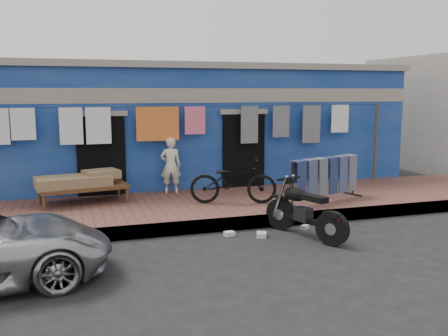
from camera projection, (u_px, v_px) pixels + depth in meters
ground at (261, 255)px, 8.15m from camera, size 80.00×80.00×0.00m
sidewalk at (210, 207)px, 10.96m from camera, size 28.00×3.00×0.25m
curb at (231, 224)px, 9.59m from camera, size 28.00×0.10×0.25m
building at (172, 125)px, 14.48m from camera, size 12.20×5.20×3.36m
clothesline at (180, 127)px, 11.76m from camera, size 10.06×0.06×2.10m
seated_person at (171, 165)px, 11.78m from camera, size 0.53×0.40×1.33m
bicycle at (233, 176)px, 10.73m from camera, size 1.96×1.19×1.20m
motorcycle at (305, 209)px, 9.09m from camera, size 1.59×1.98×1.05m
charpoy at (83, 188)px, 10.79m from camera, size 2.26×1.57×0.66m
jeans_rack at (325, 178)px, 11.02m from camera, size 2.32×1.69×0.99m
litter_a at (229, 234)px, 9.23m from camera, size 0.20×0.17×0.08m
litter_b at (305, 227)px, 9.70m from camera, size 0.19×0.18×0.08m
litter_c at (261, 235)px, 9.15m from camera, size 0.25×0.27×0.09m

